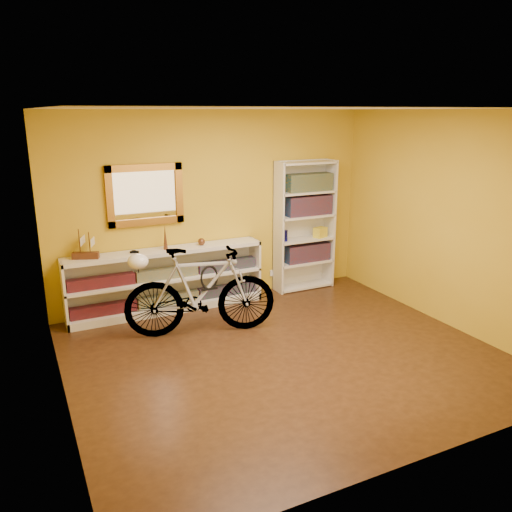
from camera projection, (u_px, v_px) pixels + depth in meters
name	position (u px, v px, depth m)	size (l,w,h in m)	color
floor	(284.00, 355.00, 5.63)	(4.50, 4.00, 0.01)	black
ceiling	(288.00, 108.00, 4.92)	(4.50, 4.00, 0.01)	silver
back_wall	(214.00, 208.00, 7.02)	(4.50, 0.01, 2.60)	gold
left_wall	(52.00, 268.00, 4.33)	(0.01, 4.00, 2.60)	gold
right_wall	(448.00, 220.00, 6.22)	(0.01, 4.00, 2.60)	gold
gilt_mirror	(145.00, 195.00, 6.51)	(0.98, 0.06, 0.78)	brown
wall_socket	(273.00, 273.00, 7.66)	(0.09, 0.01, 0.09)	silver
console_unit	(167.00, 280.00, 6.77)	(2.60, 0.35, 0.85)	silver
cd_row_lower	(168.00, 299.00, 6.82)	(2.50, 0.13, 0.14)	black
cd_row_upper	(167.00, 273.00, 6.72)	(2.50, 0.13, 0.14)	navy
model_ship	(85.00, 244.00, 6.19)	(0.31, 0.12, 0.37)	#412112
toy_car	(135.00, 253.00, 6.48)	(0.00, 0.00, 0.00)	black
bronze_ornament	(165.00, 237.00, 6.61)	(0.06, 0.06, 0.32)	brown
decorative_orb	(201.00, 242.00, 6.85)	(0.10, 0.10, 0.10)	brown
bookcase	(305.00, 226.00, 7.53)	(0.90, 0.30, 1.90)	silver
book_row_a	(307.00, 252.00, 7.66)	(0.70, 0.22, 0.26)	maroon
book_row_b	(308.00, 205.00, 7.47)	(0.70, 0.22, 0.28)	maroon
book_row_c	(309.00, 182.00, 7.38)	(0.70, 0.22, 0.25)	#19495A
travel_mug	(285.00, 236.00, 7.40)	(0.07, 0.07, 0.16)	navy
red_tin	(292.00, 186.00, 7.31)	(0.14, 0.14, 0.18)	maroon
yellow_bag	(320.00, 232.00, 7.63)	(0.19, 0.13, 0.15)	yellow
bicycle	(201.00, 291.00, 6.04)	(1.82, 0.47, 1.07)	silver
helmet	(138.00, 261.00, 5.80)	(0.24, 0.22, 0.18)	white
u_lock	(209.00, 278.00, 6.02)	(0.22, 0.22, 0.02)	black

